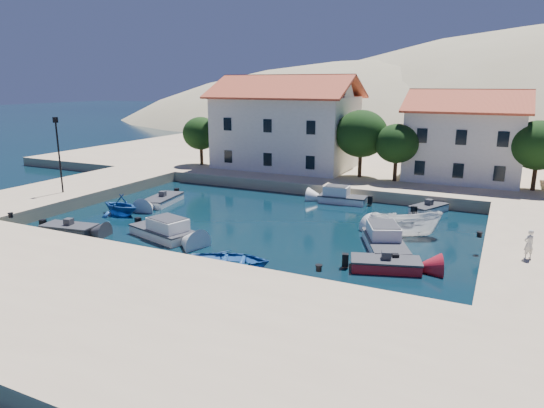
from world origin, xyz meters
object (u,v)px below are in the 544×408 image
Objects in this scene: pedestrian at (529,244)px; rowboat_south at (229,267)px; lamppost at (58,148)px; boat_east at (404,236)px; building_left at (286,121)px; cabin_cruiser_east at (385,242)px; building_mid at (465,134)px; cabin_cruiser_south at (162,230)px.

rowboat_south is at bearing -17.33° from pedestrian.
lamppost reaches higher than pedestrian.
lamppost is at bearing 74.13° from boat_east.
building_left is 2.64× the size of cabin_cruiser_east.
boat_east is at bearing -69.46° from pedestrian.
lamppost is 34.80m from pedestrian.
lamppost is at bearing 51.94° from rowboat_south.
rowboat_south is 9.75m from cabin_cruiser_east.
building_left is 28.35m from rowboat_south.
rowboat_south is 12.54m from boat_east.
cabin_cruiser_south is at bearing -123.38° from building_mid.
pedestrian reaches higher than boat_east.
cabin_cruiser_south is 7.23m from rowboat_south.
cabin_cruiser_east is at bearing 32.05° from cabin_cruiser_south.
cabin_cruiser_south reaches higher than boat_east.
boat_east is 8.46m from pedestrian.
pedestrian is (7.06, -4.30, 1.79)m from boat_east.
boat_east is (14.38, 7.19, -0.48)m from cabin_cruiser_south.
lamppost is (-29.50, -21.00, -0.47)m from building_mid.
rowboat_south is at bearing -5.92° from cabin_cruiser_south.
boat_east is at bearing -45.72° from building_left.
pedestrian reaches higher than rowboat_south.
lamppost is 14.38m from cabin_cruiser_south.
pedestrian reaches higher than cabin_cruiser_east.
rowboat_south is (19.91, -6.41, -4.75)m from lamppost.
building_left is 2.36× the size of lamppost.
building_left is 3.07× the size of boat_east.
cabin_cruiser_east reaches higher than rowboat_south.
building_mid is 22.68m from pedestrian.
building_left is 23.81m from boat_east.
building_mid is at bearing -39.49° from rowboat_south.
building_mid is at bearing 72.78° from cabin_cruiser_south.
building_left reaches higher than building_mid.
cabin_cruiser_south is (-16.27, -24.70, -4.75)m from building_mid.
pedestrian is (5.17, -21.81, -3.43)m from building_mid.
rowboat_south is 0.96× the size of boat_east.
cabin_cruiser_east is at bearing -51.84° from building_left.
lamppost is 3.96× the size of pedestrian.
boat_east is (0.57, 3.26, -0.48)m from cabin_cruiser_east.
cabin_cruiser_east is (27.03, 0.23, -4.28)m from lamppost.
pedestrian is at bearing -121.36° from cabin_cruiser_east.
pedestrian is at bearing -144.42° from boat_east.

